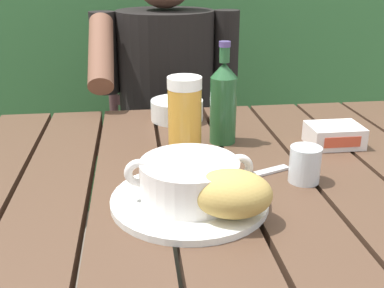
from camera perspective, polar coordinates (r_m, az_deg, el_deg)
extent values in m
cube|color=#4D3526|center=(0.94, -16.36, -5.15)|extent=(0.13, 0.87, 0.04)
cube|color=#4D3526|center=(0.93, -7.79, -4.82)|extent=(0.13, 0.87, 0.04)
cube|color=#4D3526|center=(0.93, 0.82, -4.39)|extent=(0.13, 0.87, 0.04)
cube|color=#4D3526|center=(0.96, 9.11, -3.88)|extent=(0.13, 0.87, 0.04)
cube|color=#4D3526|center=(1.01, 16.77, -3.34)|extent=(0.13, 0.87, 0.04)
cube|color=#4D3526|center=(1.32, -1.62, 0.87)|extent=(1.21, 0.03, 0.08)
cube|color=#4D3526|center=(1.62, 19.87, -9.10)|extent=(0.06, 0.06, 0.72)
cube|color=#38713B|center=(2.40, -4.39, 12.07)|extent=(3.51, 0.60, 1.52)
cylinder|color=#4C3823|center=(2.84, 18.08, 8.60)|extent=(0.10, 0.10, 1.14)
cylinder|color=#4C3131|center=(1.74, 4.03, -10.71)|extent=(0.04, 0.04, 0.45)
cylinder|color=#4C3131|center=(1.71, -9.22, -11.48)|extent=(0.04, 0.04, 0.45)
cylinder|color=#4C3131|center=(2.09, 1.90, -4.86)|extent=(0.04, 0.04, 0.45)
cylinder|color=#4C3131|center=(2.07, -8.95, -5.40)|extent=(0.04, 0.04, 0.45)
cube|color=#4C3131|center=(1.79, -3.21, -1.33)|extent=(0.43, 0.44, 0.02)
cylinder|color=#4C3131|center=(1.92, 2.07, 8.06)|extent=(0.04, 0.04, 0.51)
cylinder|color=#4C3131|center=(1.90, -9.78, 7.61)|extent=(0.04, 0.04, 0.51)
cube|color=#4C3131|center=(1.92, -3.76, 5.65)|extent=(0.39, 0.02, 0.04)
cube|color=#4C3131|center=(1.89, -3.86, 9.39)|extent=(0.39, 0.02, 0.04)
cube|color=#4C3131|center=(1.87, -3.96, 13.23)|extent=(0.39, 0.02, 0.04)
cylinder|color=black|center=(1.64, 0.79, -12.74)|extent=(0.11, 0.11, 0.45)
cylinder|color=black|center=(1.59, 0.34, -2.17)|extent=(0.13, 0.40, 0.13)
cylinder|color=black|center=(1.63, -5.30, -13.11)|extent=(0.11, 0.11, 0.45)
cylinder|color=black|center=(1.58, -5.79, -2.47)|extent=(0.13, 0.40, 0.13)
cylinder|color=black|center=(1.60, -3.17, 7.26)|extent=(0.32, 0.32, 0.49)
cylinder|color=black|center=(1.58, 4.20, 11.41)|extent=(0.08, 0.08, 0.26)
cylinder|color=black|center=(1.55, -10.72, 10.92)|extent=(0.08, 0.08, 0.26)
cylinder|color=brown|center=(1.39, -11.13, 10.96)|extent=(0.07, 0.25, 0.21)
cylinder|color=white|center=(0.81, -0.30, -6.87)|extent=(0.27, 0.27, 0.01)
cylinder|color=white|center=(0.79, -0.30, -4.37)|extent=(0.17, 0.17, 0.07)
cylinder|color=orange|center=(0.78, -0.31, -3.40)|extent=(0.15, 0.15, 0.01)
torus|color=white|center=(0.78, -6.53, -3.58)|extent=(0.05, 0.01, 0.05)
torus|color=white|center=(0.80, 5.77, -2.93)|extent=(0.05, 0.01, 0.05)
ellipsoid|color=tan|center=(0.74, 4.89, -6.08)|extent=(0.15, 0.12, 0.07)
cylinder|color=gold|center=(0.99, -0.90, 2.75)|extent=(0.07, 0.07, 0.15)
cylinder|color=white|center=(0.96, -0.93, 7.54)|extent=(0.07, 0.07, 0.02)
cylinder|color=#25552D|center=(1.06, 3.85, 4.15)|extent=(0.06, 0.06, 0.15)
cone|color=#25552D|center=(1.03, 3.97, 9.07)|extent=(0.06, 0.06, 0.03)
cylinder|color=#25552D|center=(1.03, 4.02, 10.90)|extent=(0.02, 0.02, 0.03)
cylinder|color=#51407C|center=(1.02, 4.05, 12.15)|extent=(0.03, 0.03, 0.01)
cylinder|color=silver|center=(0.90, 13.70, -2.45)|extent=(0.06, 0.06, 0.07)
cube|color=white|center=(1.10, 17.07, 1.04)|extent=(0.12, 0.09, 0.05)
cube|color=#D54D32|center=(1.06, 18.02, 0.20)|extent=(0.08, 0.00, 0.02)
cube|color=silver|center=(0.93, 8.98, -3.44)|extent=(0.11, 0.06, 0.00)
cube|color=black|center=(0.89, 6.03, -4.10)|extent=(0.06, 0.04, 0.01)
cylinder|color=white|center=(1.23, -1.87, 4.22)|extent=(0.14, 0.14, 0.05)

